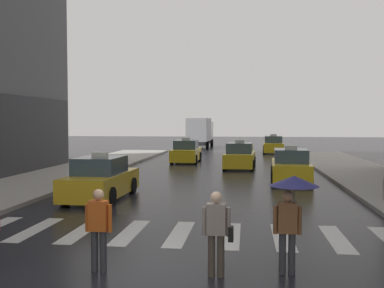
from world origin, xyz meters
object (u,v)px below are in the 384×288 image
taxi_fifth (273,145)px  taxi_second (291,167)px  taxi_lead (101,180)px  taxi_third (240,157)px  taxi_fourth (186,152)px  box_truck (200,132)px  pedestrian_with_handbag (217,229)px  pedestrian_plain_coat (99,225)px  pedestrian_with_umbrella (292,197)px

taxi_fifth → taxi_second: bearing=-90.9°
taxi_lead → taxi_third: 13.21m
taxi_fourth → taxi_fifth: 12.53m
taxi_lead → box_truck: (0.42, 33.22, 1.13)m
pedestrian_with_handbag → taxi_fifth: bearing=84.9°
taxi_second → pedestrian_plain_coat: taxi_second is taller
taxi_lead → taxi_third: same height
taxi_second → taxi_fifth: 20.43m
taxi_fourth → pedestrian_with_umbrella: pedestrian_with_umbrella is taller
taxi_lead → pedestrian_with_umbrella: 10.30m
taxi_third → pedestrian_with_handbag: size_ratio=2.80×
taxi_lead → taxi_second: size_ratio=1.00×
pedestrian_with_umbrella → pedestrian_plain_coat: (-3.79, -0.27, -0.58)m
box_truck → pedestrian_with_umbrella: (6.06, -41.18, -0.34)m
pedestrian_plain_coat → box_truck: bearing=93.1°
taxi_second → taxi_lead: bearing=-143.0°
taxi_fourth → box_truck: 17.42m
box_truck → pedestrian_with_handbag: box_truck is taller
taxi_second → taxi_fourth: 11.97m
taxi_fifth → pedestrian_plain_coat: (-5.42, -34.51, 0.21)m
taxi_lead → taxi_second: (7.79, 5.87, 0.00)m
pedestrian_with_handbag → pedestrian_plain_coat: same height
taxi_lead → pedestrian_with_umbrella: size_ratio=2.36×
pedestrian_plain_coat → taxi_fourth: bearing=93.6°
taxi_fourth → pedestrian_plain_coat: 24.12m
taxi_third → pedestrian_with_umbrella: 20.17m
taxi_fifth → pedestrian_plain_coat: bearing=-98.9°
box_truck → pedestrian_plain_coat: (2.28, -41.44, -0.91)m
taxi_fifth → pedestrian_with_handbag: 34.68m
taxi_second → pedestrian_with_umbrella: bearing=-95.4°
taxi_second → taxi_fifth: size_ratio=1.00×
taxi_second → taxi_fifth: bearing=89.1°
pedestrian_plain_coat → taxi_third: bearing=83.1°
taxi_lead → pedestrian_plain_coat: (2.70, -8.22, 0.21)m
taxi_third → pedestrian_with_umbrella: bearing=-86.3°
taxi_third → taxi_second: bearing=-67.4°
taxi_second → pedestrian_plain_coat: bearing=-109.9°
pedestrian_plain_coat → taxi_lead: bearing=108.2°
taxi_lead → taxi_fourth: size_ratio=1.01×
taxi_second → box_truck: 28.35m
box_truck → pedestrian_with_handbag: bearing=-83.6°
box_truck → taxi_lead: bearing=-90.7°
taxi_lead → taxi_fifth: 27.52m
taxi_lead → taxi_second: 9.76m
taxi_lead → pedestrian_plain_coat: bearing=-71.8°
taxi_fourth → pedestrian_with_umbrella: bearing=-77.5°
pedestrian_with_handbag → pedestrian_plain_coat: size_ratio=1.00×
taxi_second → box_truck: size_ratio=0.61×
box_truck → pedestrian_with_handbag: (4.63, -41.47, -0.92)m
taxi_second → taxi_fifth: (0.33, 20.42, 0.00)m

